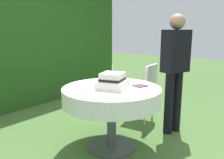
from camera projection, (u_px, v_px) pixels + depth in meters
ground_plane at (112, 146)px, 2.83m from camera, size 20.00×20.00×0.00m
foliage_hedge at (8, 42)px, 3.99m from camera, size 5.25×0.43×2.38m
cake_table at (112, 97)px, 2.70m from camera, size 1.15×1.15×0.74m
wedding_cake at (112, 81)px, 2.61m from camera, size 0.38×0.38×0.27m
serving_plate_near at (132, 82)px, 2.93m from camera, size 0.14×0.14×0.01m
serving_plate_far at (114, 97)px, 2.28m from camera, size 0.12×0.12×0.01m
serving_plate_left at (87, 92)px, 2.46m from camera, size 0.13×0.13×0.01m
napkin_stack at (140, 86)px, 2.74m from camera, size 0.18×0.18×0.01m
garden_chair at (145, 87)px, 3.55m from camera, size 0.45×0.45×0.89m
standing_person at (175, 66)px, 3.06m from camera, size 0.40×0.30×1.60m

